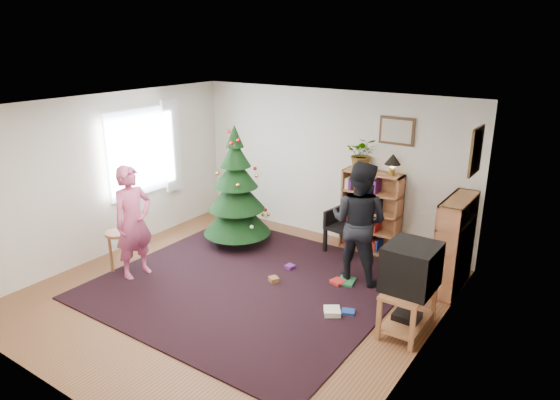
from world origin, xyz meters
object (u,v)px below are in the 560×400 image
Objects in this scene: picture_back at (397,131)px; potted_plant at (362,154)px; stool at (119,241)px; crt_tv at (411,267)px; person_standing at (133,222)px; christmas_tree at (236,196)px; bookshelf_right at (455,243)px; tv_stand at (408,305)px; table_lamp at (393,161)px; picture_right at (476,151)px; armchair at (349,220)px; person_by_chair at (359,222)px; bookshelf_back at (371,211)px.

potted_plant is (-0.48, -0.14, -0.39)m from picture_back.
stool is 3.88m from potted_plant.
crt_tv is 0.37× the size of person_standing.
christmas_tree is 3.41m from bookshelf_right.
potted_plant reaches higher than person_standing.
stool is at bearing -167.59° from tv_stand.
potted_plant is 0.50m from table_lamp.
armchair is (-1.88, 0.38, -1.44)m from picture_right.
stool is (-2.96, -2.91, -1.47)m from picture_back.
tv_stand is at bearing 140.29° from person_by_chair.
bookshelf_right reaches higher than armchair.
picture_right is 0.98× the size of crt_tv.
stool is at bearing -167.58° from crt_tv.
picture_back is at bearing 15.78° from potted_plant.
picture_back is 0.45m from table_lamp.
armchair is 0.55× the size of person_by_chair.
picture_right is 5.03m from stool.
armchair is 2.88× the size of table_lamp.
bookshelf_right reaches higher than stool.
bookshelf_right is 0.80× the size of person_standing.
bookshelf_back is at bearing -154.06° from picture_back.
person_by_chair is (-1.06, 0.85, 0.05)m from crt_tv.
stool is at bearing -131.81° from potted_plant.
potted_plant is 1.59× the size of table_lamp.
christmas_tree is at bearing -9.50° from person_standing.
table_lamp is (0.02, -0.14, -0.43)m from picture_back.
person_standing is at bearing 30.99° from person_by_chair.
bookshelf_right is at bearing -25.54° from table_lamp.
crt_tv is at bearing -14.79° from christmas_tree.
picture_back is 0.32× the size of person_by_chair.
tv_stand is at bearing -71.02° from person_standing.
stool is (-4.15, -2.22, -0.19)m from bookshelf_right.
christmas_tree is 3.36m from crt_tv.
bookshelf_right is at bearing 84.72° from crt_tv.
person_standing is 3.10× the size of potted_plant.
christmas_tree is 2.18m from person_by_chair.
bookshelf_right is at bearing -30.21° from picture_back.
armchair is at bearing -33.59° from person_standing.
picture_back is at bearing 59.79° from bookshelf_right.
table_lamp is (-1.04, 1.89, 0.71)m from crt_tv.
christmas_tree is (-3.50, -0.44, -1.12)m from picture_right.
picture_right is 1.29m from bookshelf_right.
person_by_chair is (0.28, -1.04, 0.20)m from bookshelf_back.
armchair is at bearing -148.33° from picture_back.
picture_back is 2.71m from christmas_tree.
table_lamp is at bearing -38.22° from person_standing.
bookshelf_right is (1.19, -0.69, -1.29)m from picture_back.
stool is at bearing 105.45° from person_standing.
crt_tv is (3.25, -0.86, -0.02)m from christmas_tree.
christmas_tree is 6.05× the size of table_lamp.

